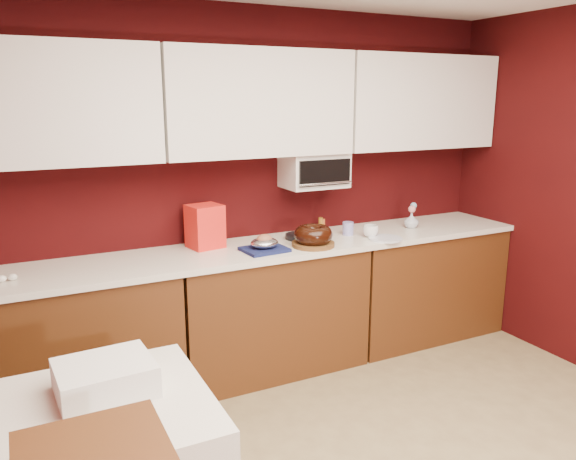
{
  "coord_description": "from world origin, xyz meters",
  "views": [
    {
      "loc": [
        -1.53,
        -1.44,
        1.89
      ],
      "look_at": [
        0.11,
        1.84,
        1.02
      ],
      "focal_mm": 35.0,
      "sensor_mm": 36.0,
      "label": 1
    }
  ],
  "objects_px": {
    "coffee_mug": "(371,230)",
    "blue_jar": "(348,228)",
    "foil_ham_nest": "(264,243)",
    "toaster_oven": "(314,170)",
    "bundt_cake": "(313,235)",
    "pandoro_box": "(205,226)",
    "flower_vase": "(411,220)",
    "newspaper_stack": "(105,378)"
  },
  "relations": [
    {
      "from": "coffee_mug",
      "to": "blue_jar",
      "type": "bearing_deg",
      "value": 129.67
    },
    {
      "from": "blue_jar",
      "to": "foil_ham_nest",
      "type": "bearing_deg",
      "value": -169.73
    },
    {
      "from": "toaster_oven",
      "to": "coffee_mug",
      "type": "distance_m",
      "value": 0.6
    },
    {
      "from": "bundt_cake",
      "to": "coffee_mug",
      "type": "height_order",
      "value": "bundt_cake"
    },
    {
      "from": "blue_jar",
      "to": "pandoro_box",
      "type": "bearing_deg",
      "value": 172.83
    },
    {
      "from": "blue_jar",
      "to": "flower_vase",
      "type": "bearing_deg",
      "value": -2.83
    },
    {
      "from": "toaster_oven",
      "to": "flower_vase",
      "type": "distance_m",
      "value": 0.89
    },
    {
      "from": "bundt_cake",
      "to": "foil_ham_nest",
      "type": "height_order",
      "value": "bundt_cake"
    },
    {
      "from": "bundt_cake",
      "to": "blue_jar",
      "type": "distance_m",
      "value": 0.42
    },
    {
      "from": "newspaper_stack",
      "to": "blue_jar",
      "type": "bearing_deg",
      "value": 33.4
    },
    {
      "from": "toaster_oven",
      "to": "pandoro_box",
      "type": "relative_size",
      "value": 1.55
    },
    {
      "from": "bundt_cake",
      "to": "coffee_mug",
      "type": "bearing_deg",
      "value": 4.49
    },
    {
      "from": "flower_vase",
      "to": "bundt_cake",
      "type": "bearing_deg",
      "value": -171.46
    },
    {
      "from": "coffee_mug",
      "to": "blue_jar",
      "type": "xyz_separation_m",
      "value": [
        -0.11,
        0.13,
        -0.0
      ]
    },
    {
      "from": "newspaper_stack",
      "to": "pandoro_box",
      "type": "bearing_deg",
      "value": 57.87
    },
    {
      "from": "foil_ham_nest",
      "to": "flower_vase",
      "type": "xyz_separation_m",
      "value": [
        1.3,
        0.11,
        0.01
      ]
    },
    {
      "from": "pandoro_box",
      "to": "newspaper_stack",
      "type": "distance_m",
      "value": 1.68
    },
    {
      "from": "foil_ham_nest",
      "to": "pandoro_box",
      "type": "xyz_separation_m",
      "value": [
        -0.32,
        0.27,
        0.09
      ]
    },
    {
      "from": "pandoro_box",
      "to": "newspaper_stack",
      "type": "bearing_deg",
      "value": -132.85
    },
    {
      "from": "bundt_cake",
      "to": "toaster_oven",
      "type": "bearing_deg",
      "value": 60.77
    },
    {
      "from": "foil_ham_nest",
      "to": "newspaper_stack",
      "type": "xyz_separation_m",
      "value": [
        -1.2,
        -1.14,
        -0.14
      ]
    },
    {
      "from": "foil_ham_nest",
      "to": "flower_vase",
      "type": "relative_size",
      "value": 1.42
    },
    {
      "from": "coffee_mug",
      "to": "newspaper_stack",
      "type": "bearing_deg",
      "value": -150.75
    },
    {
      "from": "toaster_oven",
      "to": "foil_ham_nest",
      "type": "relative_size",
      "value": 2.39
    },
    {
      "from": "pandoro_box",
      "to": "newspaper_stack",
      "type": "relative_size",
      "value": 0.8
    },
    {
      "from": "toaster_oven",
      "to": "blue_jar",
      "type": "xyz_separation_m",
      "value": [
        0.21,
        -0.15,
        -0.43
      ]
    },
    {
      "from": "toaster_oven",
      "to": "foil_ham_nest",
      "type": "height_order",
      "value": "toaster_oven"
    },
    {
      "from": "bundt_cake",
      "to": "coffee_mug",
      "type": "distance_m",
      "value": 0.5
    },
    {
      "from": "coffee_mug",
      "to": "flower_vase",
      "type": "bearing_deg",
      "value": 12.89
    },
    {
      "from": "bundt_cake",
      "to": "newspaper_stack",
      "type": "bearing_deg",
      "value": -144.46
    },
    {
      "from": "toaster_oven",
      "to": "newspaper_stack",
      "type": "distance_m",
      "value": 2.3
    },
    {
      "from": "bundt_cake",
      "to": "pandoro_box",
      "type": "bearing_deg",
      "value": 155.49
    },
    {
      "from": "foil_ham_nest",
      "to": "pandoro_box",
      "type": "height_order",
      "value": "pandoro_box"
    },
    {
      "from": "toaster_oven",
      "to": "newspaper_stack",
      "type": "height_order",
      "value": "toaster_oven"
    },
    {
      "from": "blue_jar",
      "to": "flower_vase",
      "type": "xyz_separation_m",
      "value": [
        0.56,
        -0.03,
        0.02
      ]
    },
    {
      "from": "flower_vase",
      "to": "blue_jar",
      "type": "bearing_deg",
      "value": 177.17
    },
    {
      "from": "toaster_oven",
      "to": "pandoro_box",
      "type": "distance_m",
      "value": 0.9
    },
    {
      "from": "blue_jar",
      "to": "coffee_mug",
      "type": "bearing_deg",
      "value": -50.33
    },
    {
      "from": "bundt_cake",
      "to": "coffee_mug",
      "type": "xyz_separation_m",
      "value": [
        0.5,
        0.04,
        -0.03
      ]
    },
    {
      "from": "blue_jar",
      "to": "newspaper_stack",
      "type": "height_order",
      "value": "blue_jar"
    },
    {
      "from": "toaster_oven",
      "to": "coffee_mug",
      "type": "bearing_deg",
      "value": -41.02
    },
    {
      "from": "bundt_cake",
      "to": "flower_vase",
      "type": "xyz_separation_m",
      "value": [
        0.95,
        0.14,
        -0.01
      ]
    }
  ]
}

